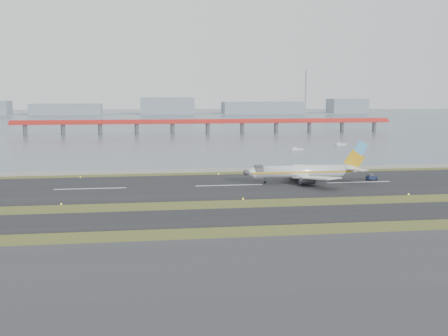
{
  "coord_description": "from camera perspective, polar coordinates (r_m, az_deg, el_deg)",
  "views": [
    {
      "loc": [
        -25.59,
        -131.01,
        26.84
      ],
      "look_at": [
        -2.74,
        22.0,
        6.33
      ],
      "focal_mm": 45.0,
      "sensor_mm": 36.0,
      "label": 1
    }
  ],
  "objects": [
    {
      "name": "ground",
      "position": [
        136.16,
        2.51,
        -3.83
      ],
      "size": [
        1000.0,
        1000.0,
        0.0
      ],
      "primitive_type": "plane",
      "color": "#3C4E1C",
      "rests_on": "ground"
    },
    {
      "name": "apron_strip",
      "position": [
        84.57,
        9.77,
        -11.03
      ],
      "size": [
        1000.0,
        50.0,
        0.1
      ],
      "primitive_type": "cube",
      "color": "#313134",
      "rests_on": "ground"
    },
    {
      "name": "taxiway_strip",
      "position": [
        124.65,
        3.57,
        -4.88
      ],
      "size": [
        1000.0,
        18.0,
        0.1
      ],
      "primitive_type": "cube",
      "color": "black",
      "rests_on": "ground"
    },
    {
      "name": "runway_strip",
      "position": [
        165.22,
        0.53,
        -1.78
      ],
      "size": [
        1000.0,
        45.0,
        0.1
      ],
      "primitive_type": "cube",
      "color": "black",
      "rests_on": "ground"
    },
    {
      "name": "seawall",
      "position": [
        194.51,
        -0.85,
        -0.23
      ],
      "size": [
        1000.0,
        2.5,
        1.0
      ],
      "primitive_type": "cube",
      "color": "gray",
      "rests_on": "ground"
    },
    {
      "name": "bay_water",
      "position": [
        592.18,
        -6.03,
        4.91
      ],
      "size": [
        1400.0,
        800.0,
        1.3
      ],
      "primitive_type": "cube",
      "color": "#4D606E",
      "rests_on": "ground"
    },
    {
      "name": "red_pier",
      "position": [
        384.23,
        -1.67,
        4.63
      ],
      "size": [
        260.0,
        5.0,
        10.2
      ],
      "color": "red",
      "rests_on": "ground"
    },
    {
      "name": "far_shoreline",
      "position": [
        752.33,
        -5.53,
        5.93
      ],
      "size": [
        1400.0,
        80.0,
        60.5
      ],
      "color": "gray",
      "rests_on": "ground"
    },
    {
      "name": "airliner",
      "position": [
        171.72,
        8.26,
        -0.35
      ],
      "size": [
        38.52,
        32.89,
        12.8
      ],
      "color": "silver",
      "rests_on": "ground"
    },
    {
      "name": "pushback_tug",
      "position": [
        180.71,
        14.76,
        -0.92
      ],
      "size": [
        3.53,
        2.48,
        2.06
      ],
      "rotation": [
        0.0,
        0.0,
        0.21
      ],
      "color": "#141D39",
      "rests_on": "ground"
    },
    {
      "name": "workboat_near",
      "position": [
        271.48,
        7.37,
        1.92
      ],
      "size": [
        6.44,
        3.05,
        1.5
      ],
      "rotation": [
        0.0,
        0.0,
        0.18
      ],
      "color": "silver",
      "rests_on": "ground"
    },
    {
      "name": "workboat_far",
      "position": [
        300.61,
        11.73,
        2.37
      ],
      "size": [
        6.7,
        3.98,
        1.55
      ],
      "rotation": [
        0.0,
        0.0,
        0.33
      ],
      "color": "silver",
      "rests_on": "ground"
    }
  ]
}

